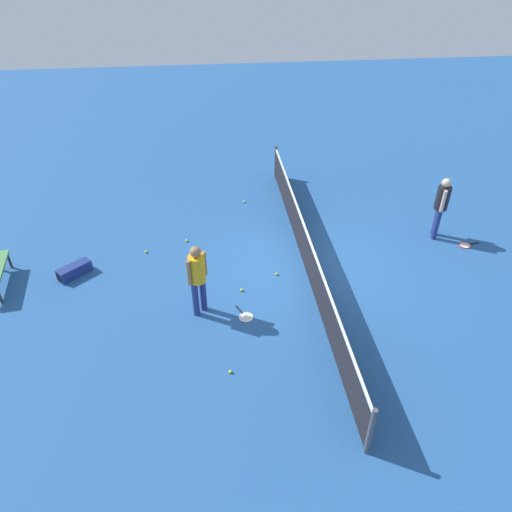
# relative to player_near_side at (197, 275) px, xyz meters

# --- Properties ---
(ground_plane) EXTENTS (40.00, 40.00, 0.00)m
(ground_plane) POSITION_rel_player_near_side_xyz_m (-1.35, 2.58, -1.01)
(ground_plane) COLOR #265693
(court_net) EXTENTS (10.09, 0.09, 1.07)m
(court_net) POSITION_rel_player_near_side_xyz_m (-1.35, 2.58, -0.51)
(court_net) COLOR #4C4C51
(court_net) RESTS_ON ground_plane
(player_near_side) EXTENTS (0.48, 0.48, 1.70)m
(player_near_side) POSITION_rel_player_near_side_xyz_m (0.00, 0.00, 0.00)
(player_near_side) COLOR navy
(player_near_side) RESTS_ON ground_plane
(player_far_side) EXTENTS (0.52, 0.44, 1.70)m
(player_far_side) POSITION_rel_player_near_side_xyz_m (-2.31, 6.26, 0.00)
(player_far_side) COLOR navy
(player_far_side) RESTS_ON ground_plane
(tennis_racket_near_player) EXTENTS (0.60, 0.42, 0.03)m
(tennis_racket_near_player) POSITION_rel_player_near_side_xyz_m (0.28, 0.95, -1.00)
(tennis_racket_near_player) COLOR white
(tennis_racket_near_player) RESTS_ON ground_plane
(tennis_racket_far_player) EXTENTS (0.37, 0.60, 0.03)m
(tennis_racket_far_player) POSITION_rel_player_near_side_xyz_m (-1.78, 6.94, -1.00)
(tennis_racket_far_player) COLOR red
(tennis_racket_far_player) RESTS_ON ground_plane
(tennis_ball_near_player) EXTENTS (0.07, 0.07, 0.07)m
(tennis_ball_near_player) POSITION_rel_player_near_side_xyz_m (-0.59, 0.95, -0.98)
(tennis_ball_near_player) COLOR #C6E033
(tennis_ball_near_player) RESTS_ON ground_plane
(tennis_ball_by_net) EXTENTS (0.07, 0.07, 0.07)m
(tennis_ball_by_net) POSITION_rel_player_near_side_xyz_m (1.78, 0.53, -0.98)
(tennis_ball_by_net) COLOR #C6E033
(tennis_ball_by_net) RESTS_ON ground_plane
(tennis_ball_midcourt) EXTENTS (0.07, 0.07, 0.07)m
(tennis_ball_midcourt) POSITION_rel_player_near_side_xyz_m (-1.09, 1.83, -0.98)
(tennis_ball_midcourt) COLOR #C6E033
(tennis_ball_midcourt) RESTS_ON ground_plane
(tennis_ball_baseline) EXTENTS (0.07, 0.07, 0.07)m
(tennis_ball_baseline) POSITION_rel_player_near_side_xyz_m (-4.71, 1.39, -0.98)
(tennis_ball_baseline) COLOR #C6E033
(tennis_ball_baseline) RESTS_ON ground_plane
(tennis_ball_stray_left) EXTENTS (0.07, 0.07, 0.07)m
(tennis_ball_stray_left) POSITION_rel_player_near_side_xyz_m (-2.39, -1.35, -0.98)
(tennis_ball_stray_left) COLOR #C6E033
(tennis_ball_stray_left) RESTS_ON ground_plane
(tennis_ball_stray_right) EXTENTS (0.07, 0.07, 0.07)m
(tennis_ball_stray_right) POSITION_rel_player_near_side_xyz_m (-2.78, -0.32, -0.98)
(tennis_ball_stray_right) COLOR #C6E033
(tennis_ball_stray_right) RESTS_ON ground_plane
(equipment_bag) EXTENTS (0.74, 0.79, 0.28)m
(equipment_bag) POSITION_rel_player_near_side_xyz_m (-1.61, -2.98, -0.87)
(equipment_bag) COLOR navy
(equipment_bag) RESTS_ON ground_plane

